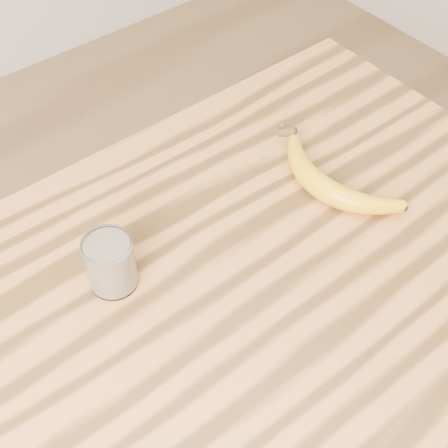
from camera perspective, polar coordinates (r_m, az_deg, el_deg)
room at (r=0.52m, az=-0.08°, el=17.69°), size 4.04×4.04×2.70m
table at (r=0.96m, az=-0.04°, el=-13.20°), size 1.20×0.80×0.90m
smoothie_glass at (r=0.87m, az=-10.33°, el=-3.55°), size 0.07×0.07×0.09m
banana at (r=0.99m, az=9.04°, el=3.20°), size 0.15×0.33×0.04m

